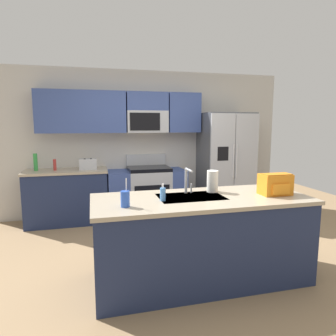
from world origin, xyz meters
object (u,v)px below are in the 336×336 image
(soap_dispenser, at_px, (163,194))
(backpack, at_px, (275,184))
(pepper_mill, at_px, (55,165))
(paper_towel_roll, at_px, (212,181))
(bottle_green, at_px, (36,162))
(sink_faucet, at_px, (187,178))
(refrigerator, at_px, (225,163))
(range_oven, at_px, (147,192))
(drink_cup_blue, at_px, (125,199))
(toaster, at_px, (88,164))

(soap_dispenser, relative_size, backpack, 0.53)
(pepper_mill, height_order, paper_towel_roll, paper_towel_roll)
(pepper_mill, xyz_separation_m, bottle_green, (-0.29, 0.03, 0.05))
(soap_dispenser, xyz_separation_m, paper_towel_roll, (0.63, 0.25, 0.05))
(soap_dispenser, distance_m, paper_towel_roll, 0.68)
(pepper_mill, relative_size, bottle_green, 0.65)
(pepper_mill, height_order, sink_faucet, sink_faucet)
(pepper_mill, distance_m, soap_dispenser, 2.67)
(refrigerator, distance_m, paper_towel_roll, 2.33)
(pepper_mill, xyz_separation_m, sink_faucet, (1.59, -2.12, 0.08))
(pepper_mill, bearing_deg, paper_towel_roll, -48.25)
(range_oven, relative_size, soap_dispenser, 8.00)
(sink_faucet, bearing_deg, bottle_green, 131.10)
(bottle_green, bearing_deg, pepper_mill, -6.57)
(backpack, bearing_deg, sink_faucet, 162.91)
(bottle_green, relative_size, drink_cup_blue, 1.04)
(soap_dispenser, height_order, backpack, backpack)
(bottle_green, relative_size, sink_faucet, 0.99)
(refrigerator, xyz_separation_m, soap_dispenser, (-1.74, -2.29, 0.04))
(drink_cup_blue, distance_m, backpack, 1.62)
(refrigerator, height_order, toaster, refrigerator)
(bottle_green, height_order, sink_faucet, sink_faucet)
(range_oven, relative_size, paper_towel_roll, 5.67)
(bottle_green, bearing_deg, range_oven, -0.99)
(toaster, distance_m, soap_dispenser, 2.42)
(range_oven, distance_m, pepper_mill, 1.62)
(range_oven, distance_m, bottle_green, 1.91)
(toaster, height_order, drink_cup_blue, drink_cup_blue)
(range_oven, xyz_separation_m, drink_cup_blue, (-0.65, -2.49, 0.53))
(refrigerator, bearing_deg, pepper_mill, 178.67)
(pepper_mill, bearing_deg, soap_dispenser, -61.93)
(paper_towel_roll, bearing_deg, backpack, -25.61)
(toaster, xyz_separation_m, soap_dispenser, (0.73, -2.31, -0.02))
(soap_dispenser, bearing_deg, pepper_mill, 118.07)
(toaster, relative_size, paper_towel_roll, 1.17)
(drink_cup_blue, relative_size, paper_towel_roll, 1.11)
(backpack, bearing_deg, range_oven, 111.88)
(backpack, bearing_deg, toaster, 129.84)
(range_oven, bearing_deg, refrigerator, -2.80)
(refrigerator, relative_size, paper_towel_roll, 7.71)
(drink_cup_blue, xyz_separation_m, backpack, (1.61, 0.09, 0.04))
(range_oven, distance_m, backpack, 2.65)
(pepper_mill, distance_m, backpack, 3.45)
(range_oven, height_order, backpack, backpack)
(refrigerator, distance_m, pepper_mill, 3.00)
(sink_faucet, distance_m, paper_towel_roll, 0.30)
(refrigerator, bearing_deg, toaster, 179.55)
(pepper_mill, bearing_deg, refrigerator, -1.33)
(bottle_green, distance_m, paper_towel_roll, 3.06)
(paper_towel_roll, relative_size, backpack, 0.75)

